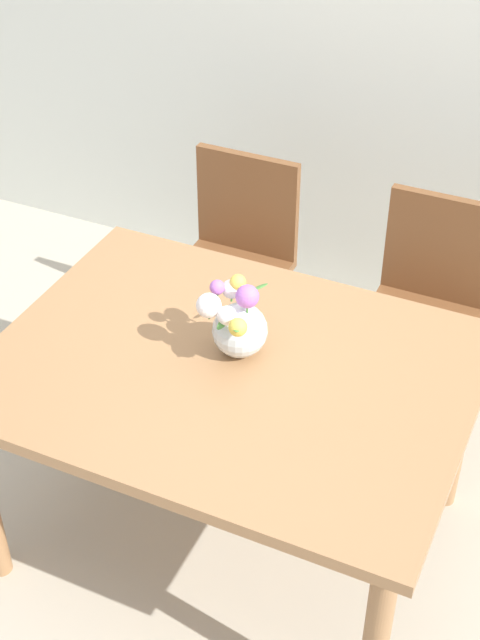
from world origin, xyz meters
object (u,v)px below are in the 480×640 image
(chair_right, at_px, (429,302))
(flower_vase, at_px, (237,323))
(dining_table, at_px, (230,388))
(chair_left, at_px, (236,253))

(chair_right, height_order, flower_vase, flower_vase)
(dining_table, relative_size, flower_vase, 5.42)
(chair_right, bearing_deg, flower_vase, 64.13)
(flower_vase, bearing_deg, chair_right, 64.13)
(dining_table, height_order, chair_right, chair_right)
(chair_left, bearing_deg, flower_vase, 115.22)
(chair_left, height_order, chair_right, same)
(dining_table, distance_m, flower_vase, 0.21)
(chair_left, relative_size, chair_right, 1.00)
(dining_table, height_order, flower_vase, flower_vase)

